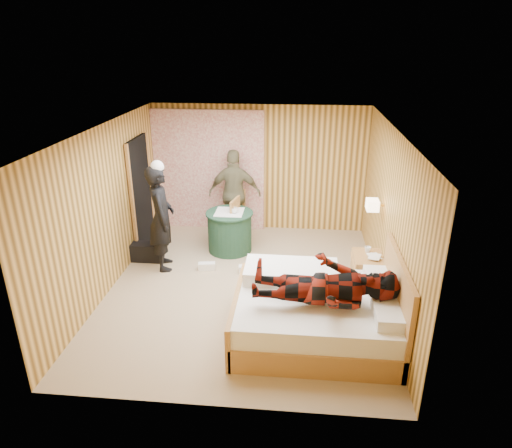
# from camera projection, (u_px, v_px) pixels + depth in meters

# --- Properties ---
(floor) EXTENTS (4.20, 5.00, 0.01)m
(floor) POSITION_uv_depth(u_px,v_px,m) (245.00, 288.00, 7.20)
(floor) COLOR tan
(floor) RESTS_ON ground
(ceiling) EXTENTS (4.20, 5.00, 0.01)m
(ceiling) POSITION_uv_depth(u_px,v_px,m) (243.00, 129.00, 6.24)
(ceiling) COLOR white
(ceiling) RESTS_ON wall_back
(wall_back) EXTENTS (4.20, 0.02, 2.50)m
(wall_back) POSITION_uv_depth(u_px,v_px,m) (259.00, 169.00, 9.02)
(wall_back) COLOR #E6B358
(wall_back) RESTS_ON floor
(wall_left) EXTENTS (0.02, 5.00, 2.50)m
(wall_left) POSITION_uv_depth(u_px,v_px,m) (107.00, 209.00, 6.91)
(wall_left) COLOR #E6B358
(wall_left) RESTS_ON floor
(wall_right) EXTENTS (0.02, 5.00, 2.50)m
(wall_right) POSITION_uv_depth(u_px,v_px,m) (389.00, 219.00, 6.53)
(wall_right) COLOR #E6B358
(wall_right) RESTS_ON floor
(curtain) EXTENTS (2.20, 0.08, 2.40)m
(curtain) POSITION_uv_depth(u_px,v_px,m) (209.00, 171.00, 9.07)
(curtain) COLOR white
(curtain) RESTS_ON floor
(doorway) EXTENTS (0.06, 0.90, 2.05)m
(doorway) POSITION_uv_depth(u_px,v_px,m) (141.00, 194.00, 8.28)
(doorway) COLOR black
(doorway) RESTS_ON floor
(wall_lamp) EXTENTS (0.26, 0.24, 0.16)m
(wall_lamp) POSITION_uv_depth(u_px,v_px,m) (373.00, 205.00, 6.95)
(wall_lamp) COLOR gold
(wall_lamp) RESTS_ON wall_right
(bed) EXTENTS (2.15, 1.70, 1.17)m
(bed) POSITION_uv_depth(u_px,v_px,m) (319.00, 313.00, 5.95)
(bed) COLOR tan
(bed) RESTS_ON floor
(nightstand) EXTENTS (0.46, 0.62, 0.60)m
(nightstand) POSITION_uv_depth(u_px,v_px,m) (367.00, 273.00, 7.00)
(nightstand) COLOR tan
(nightstand) RESTS_ON floor
(round_table) EXTENTS (0.86, 0.86, 0.76)m
(round_table) POSITION_uv_depth(u_px,v_px,m) (230.00, 231.00, 8.33)
(round_table) COLOR #214933
(round_table) RESTS_ON floor
(chair_far) EXTENTS (0.44, 0.44, 0.93)m
(chair_far) POSITION_uv_depth(u_px,v_px,m) (235.00, 210.00, 8.90)
(chair_far) COLOR tan
(chair_far) RESTS_ON floor
(chair_near) EXTENTS (0.52, 0.52, 0.96)m
(chair_near) POSITION_uv_depth(u_px,v_px,m) (230.00, 219.00, 8.40)
(chair_near) COLOR tan
(chair_near) RESTS_ON floor
(duffel_bag) EXTENTS (0.56, 0.30, 0.32)m
(duffel_bag) POSITION_uv_depth(u_px,v_px,m) (146.00, 251.00, 8.06)
(duffel_bag) COLOR black
(duffel_bag) RESTS_ON floor
(sneaker_left) EXTENTS (0.30, 0.16, 0.13)m
(sneaker_left) POSITION_uv_depth(u_px,v_px,m) (207.00, 266.00, 7.74)
(sneaker_left) COLOR white
(sneaker_left) RESTS_ON floor
(sneaker_right) EXTENTS (0.31, 0.16, 0.13)m
(sneaker_right) POSITION_uv_depth(u_px,v_px,m) (248.00, 269.00, 7.63)
(sneaker_right) COLOR white
(sneaker_right) RESTS_ON floor
(woman_standing) EXTENTS (0.60, 0.75, 1.80)m
(woman_standing) POSITION_uv_depth(u_px,v_px,m) (161.00, 218.00, 7.53)
(woman_standing) COLOR black
(woman_standing) RESTS_ON floor
(man_at_table) EXTENTS (1.02, 0.44, 1.72)m
(man_at_table) POSITION_uv_depth(u_px,v_px,m) (235.00, 194.00, 8.81)
(man_at_table) COLOR #6C6748
(man_at_table) RESTS_ON floor
(man_on_bed) EXTENTS (0.86, 0.67, 1.77)m
(man_on_bed) POSITION_uv_depth(u_px,v_px,m) (326.00, 276.00, 5.48)
(man_on_bed) COLOR maroon
(man_on_bed) RESTS_ON bed
(book_lower) EXTENTS (0.22, 0.26, 0.02)m
(book_lower) POSITION_uv_depth(u_px,v_px,m) (369.00, 257.00, 6.84)
(book_lower) COLOR white
(book_lower) RESTS_ON nightstand
(book_upper) EXTENTS (0.23, 0.27, 0.02)m
(book_upper) POSITION_uv_depth(u_px,v_px,m) (369.00, 256.00, 6.84)
(book_upper) COLOR white
(book_upper) RESTS_ON nightstand
(cup_nightstand) EXTENTS (0.11, 0.11, 0.09)m
(cup_nightstand) POSITION_uv_depth(u_px,v_px,m) (368.00, 250.00, 7.00)
(cup_nightstand) COLOR white
(cup_nightstand) RESTS_ON nightstand
(cup_table) EXTENTS (0.15, 0.15, 0.10)m
(cup_table) POSITION_uv_depth(u_px,v_px,m) (234.00, 210.00, 8.12)
(cup_table) COLOR white
(cup_table) RESTS_ON round_table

